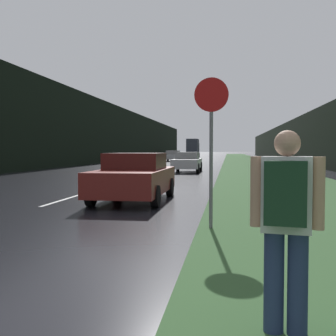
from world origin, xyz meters
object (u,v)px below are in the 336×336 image
(stop_sign, at_px, (211,137))
(car_passing_far, at_px, (187,162))
(car_oncoming, at_px, (173,156))
(car_passing_near, at_px, (134,177))
(hitchhiker_with_backpack, at_px, (286,219))
(delivery_truck, at_px, (193,148))

(stop_sign, relative_size, car_passing_far, 0.64)
(car_oncoming, bearing_deg, car_passing_near, -84.08)
(car_oncoming, bearing_deg, stop_sign, -81.64)
(hitchhiker_with_backpack, height_order, car_oncoming, hitchhiker_with_backpack)
(stop_sign, relative_size, hitchhiker_with_backpack, 1.72)
(stop_sign, height_order, car_oncoming, stop_sign)
(stop_sign, relative_size, car_oncoming, 0.67)
(car_oncoming, xyz_separation_m, delivery_truck, (-0.00, 32.08, 1.23))
(car_passing_near, relative_size, delivery_truck, 0.63)
(car_passing_near, xyz_separation_m, car_oncoming, (-4.48, 43.27, 0.01))
(car_passing_near, relative_size, car_passing_far, 0.97)
(hitchhiker_with_backpack, relative_size, delivery_truck, 0.24)
(stop_sign, bearing_deg, delivery_truck, 95.01)
(car_passing_near, xyz_separation_m, car_passing_far, (0.00, 16.73, -0.02))
(car_oncoming, distance_m, delivery_truck, 32.10)
(stop_sign, bearing_deg, car_passing_near, 120.31)
(stop_sign, xyz_separation_m, car_passing_far, (-2.50, 21.01, -1.09))
(stop_sign, height_order, car_passing_near, stop_sign)
(hitchhiker_with_backpack, relative_size, car_passing_far, 0.37)
(stop_sign, xyz_separation_m, car_oncoming, (-6.98, 47.55, -1.06))
(hitchhiker_with_backpack, xyz_separation_m, car_oncoming, (-7.79, 52.26, -0.25))
(stop_sign, relative_size, delivery_truck, 0.41)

